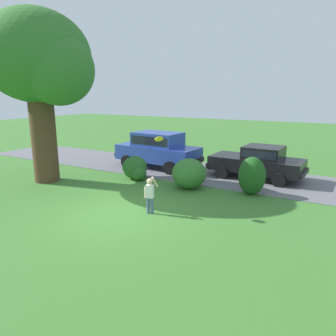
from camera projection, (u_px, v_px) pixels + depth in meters
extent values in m
plane|color=#3D752D|center=(118.00, 214.00, 10.48)|extent=(80.00, 80.00, 0.00)
cube|color=slate|center=(199.00, 172.00, 16.07)|extent=(28.00, 4.40, 0.02)
cylinder|color=#513823|center=(44.00, 137.00, 14.07)|extent=(1.10, 1.10, 4.08)
ellipsoid|color=#33702B|center=(36.00, 56.00, 13.28)|extent=(4.57, 4.57, 3.88)
ellipsoid|color=#33702B|center=(58.00, 69.00, 12.81)|extent=(2.93, 2.93, 2.93)
ellipsoid|color=#33702B|center=(48.00, 72.00, 14.64)|extent=(2.64, 2.64, 2.64)
ellipsoid|color=#286023|center=(135.00, 167.00, 14.83)|extent=(1.13, 1.22, 1.06)
ellipsoid|color=#286023|center=(139.00, 173.00, 14.52)|extent=(0.73, 0.73, 0.66)
ellipsoid|color=#33702B|center=(189.00, 174.00, 13.24)|extent=(1.44, 1.45, 1.27)
ellipsoid|color=#33702B|center=(190.00, 178.00, 13.40)|extent=(0.90, 0.90, 0.81)
ellipsoid|color=#1E511C|center=(252.00, 176.00, 12.38)|extent=(1.07, 0.91, 1.52)
cube|color=black|center=(256.00, 164.00, 14.81)|extent=(4.28, 2.04, 0.64)
cube|color=black|center=(264.00, 152.00, 14.51)|extent=(1.76, 1.70, 0.56)
cube|color=black|center=(264.00, 152.00, 14.51)|extent=(1.62, 1.71, 0.34)
cylinder|color=black|center=(222.00, 172.00, 14.80)|extent=(0.61, 0.25, 0.60)
cylinder|color=black|center=(236.00, 165.00, 16.35)|extent=(0.61, 0.25, 0.60)
cylinder|color=black|center=(279.00, 180.00, 13.44)|extent=(0.61, 0.25, 0.60)
cylinder|color=black|center=(289.00, 171.00, 14.99)|extent=(0.61, 0.25, 0.60)
cube|color=black|center=(214.00, 162.00, 15.96)|extent=(0.20, 1.75, 0.20)
cube|color=black|center=(304.00, 173.00, 13.73)|extent=(0.20, 1.75, 0.20)
cube|color=#28429E|center=(158.00, 153.00, 16.91)|extent=(4.61, 2.13, 0.80)
cube|color=#28429E|center=(158.00, 139.00, 16.74)|extent=(2.58, 1.78, 0.72)
cube|color=black|center=(158.00, 139.00, 16.74)|extent=(2.38, 1.79, 0.43)
cylinder|color=black|center=(127.00, 162.00, 17.00)|extent=(0.69, 0.26, 0.68)
cylinder|color=black|center=(148.00, 156.00, 18.53)|extent=(0.69, 0.26, 0.68)
cylinder|color=black|center=(170.00, 168.00, 15.51)|extent=(0.69, 0.26, 0.68)
cylinder|color=black|center=(189.00, 161.00, 17.03)|extent=(0.69, 0.26, 0.68)
cube|color=black|center=(126.00, 152.00, 18.18)|extent=(0.24, 1.75, 0.20)
cube|color=black|center=(195.00, 162.00, 15.73)|extent=(0.24, 1.75, 0.20)
cylinder|color=#4C608C|center=(148.00, 205.00, 10.52)|extent=(0.10, 0.10, 0.55)
cylinder|color=#4C608C|center=(152.00, 206.00, 10.48)|extent=(0.10, 0.10, 0.55)
cube|color=white|center=(150.00, 191.00, 10.39)|extent=(0.29, 0.22, 0.44)
sphere|color=beige|center=(150.00, 181.00, 10.31)|extent=(0.20, 0.20, 0.20)
cylinder|color=beige|center=(155.00, 182.00, 10.32)|extent=(0.16, 0.27, 0.39)
cylinder|color=beige|center=(145.00, 192.00, 10.44)|extent=(0.07, 0.07, 0.36)
cylinder|color=yellow|center=(159.00, 139.00, 10.27)|extent=(0.31, 0.26, 0.27)
cylinder|color=orange|center=(159.00, 139.00, 10.27)|extent=(0.18, 0.15, 0.16)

